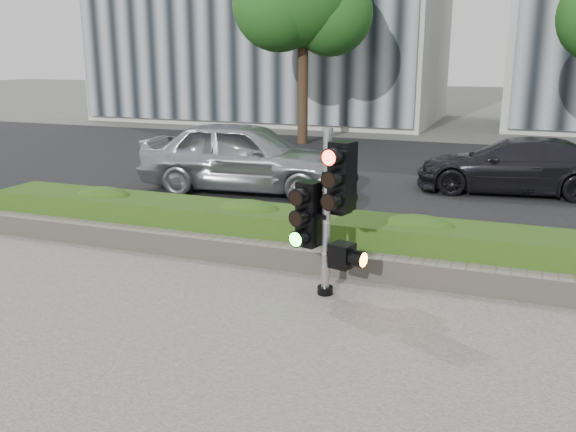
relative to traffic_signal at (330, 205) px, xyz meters
The scene contains 8 objects.
ground 1.78m from the traffic_signal, 116.85° to the right, with size 120.00×120.00×0.00m, color #51514C.
road 8.96m from the traffic_signal, 93.73° to the left, with size 60.00×13.00×0.02m, color black.
curb 2.40m from the traffic_signal, 106.06° to the left, with size 60.00×0.25×0.12m, color gray.
stone_wall 1.41m from the traffic_signal, 127.34° to the left, with size 12.00×0.32×0.34m, color gray.
hedge 1.75m from the traffic_signal, 112.33° to the left, with size 12.00×1.00×0.68m, color #4F7C26.
traffic_signal is the anchor object (origin of this frame).
car_silver 6.54m from the traffic_signal, 124.29° to the left, with size 1.93×4.80×1.64m, color #A3A7AA.
car_dark 7.77m from the traffic_signal, 73.97° to the left, with size 1.76×4.34×1.26m, color black.
Camera 1 is at (2.74, -6.07, 3.07)m, focal length 38.00 mm.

